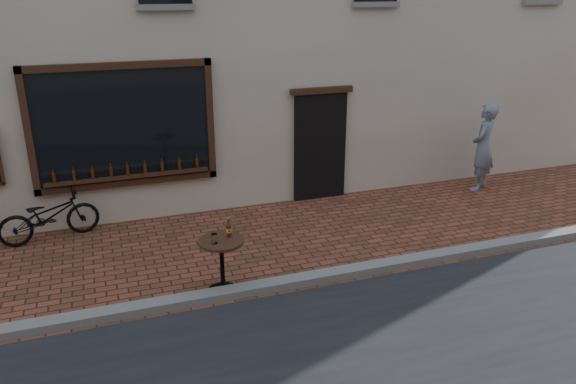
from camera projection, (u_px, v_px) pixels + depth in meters
name	position (u px, v px, depth m)	size (l,w,h in m)	color
ground	(288.00, 293.00, 8.16)	(90.00, 90.00, 0.00)	#532E1B
kerb	(284.00, 283.00, 8.32)	(90.00, 0.25, 0.12)	slate
cargo_bicycle	(47.00, 216.00, 9.72)	(2.03, 0.94, 0.95)	black
bistro_table	(222.00, 255.00, 7.99)	(0.65, 0.65, 1.12)	black
pedestrian	(483.00, 147.00, 11.97)	(0.69, 0.45, 1.89)	slate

